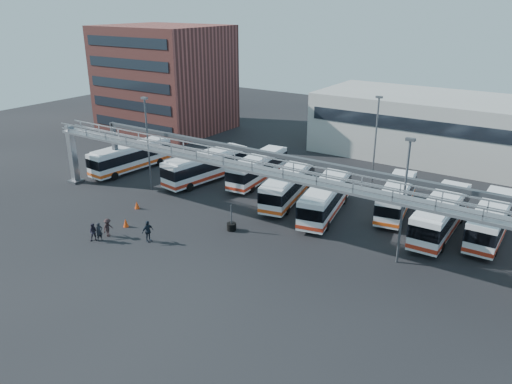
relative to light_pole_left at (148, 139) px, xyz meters
The scene contains 22 objects.
ground 18.78m from the light_pole_left, 26.57° to the right, with size 140.00×140.00×0.00m, color black.
gantry 16.14m from the light_pole_left, ahead, with size 51.40×5.15×7.10m.
apartment_building 28.52m from the light_pole_left, 129.29° to the left, with size 18.00×15.00×16.00m, color brown.
warehouse 41.07m from the light_pole_left, 46.97° to the left, with size 42.00×14.00×8.00m, color #9E9E99.
light_pole_left is the anchor object (origin of this frame).
light_pole_mid 28.02m from the light_pole_left, ahead, with size 0.70×0.35×10.21m.
light_pole_back 24.41m from the light_pole_left, 34.99° to the left, with size 0.70×0.35×10.21m.
bus_0 8.43m from the light_pole_left, 152.95° to the left, with size 3.33×11.02×3.30m.
bus_2 7.52m from the light_pole_left, 59.39° to the left, with size 4.28×11.35×3.37m.
bus_3 12.67m from the light_pole_left, 45.64° to the left, with size 3.24×10.53×3.15m.
bus_4 15.73m from the light_pole_left, 21.04° to the left, with size 4.44×10.95×3.24m.
bus_5 19.90m from the light_pole_left, 13.03° to the left, with size 4.51×11.14×3.30m.
bus_6 26.33m from the light_pole_left, 19.45° to the left, with size 3.85×10.26×3.04m.
bus_7 30.25m from the light_pole_left, 11.92° to the left, with size 2.65×11.23×3.41m.
bus_8 34.40m from the light_pole_left, 13.25° to the left, with size 2.46×10.61×3.22m.
pedestrian_a 13.55m from the light_pole_left, 65.67° to the right, with size 0.61×0.40×1.67m, color black.
pedestrian_b 13.68m from the light_pole_left, 67.73° to the right, with size 0.79×0.61×1.62m, color #282331.
pedestrian_c 12.70m from the light_pole_left, 63.88° to the right, with size 1.08×0.62×1.68m, color #2C1D1E.
pedestrian_d 13.69m from the light_pole_left, 46.50° to the right, with size 1.13×0.47×1.93m, color black.
cone_left 11.04m from the light_pole_left, 59.24° to the right, with size 0.49×0.49×0.78m, color #EC420D.
cone_right 7.58m from the light_pole_left, 60.68° to the right, with size 0.49×0.49×0.78m, color #EC420D.
tire_stack 14.93m from the light_pole_left, 14.53° to the right, with size 0.86×0.86×2.47m.
Camera 1 is at (22.08, -28.48, 19.56)m, focal length 35.00 mm.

